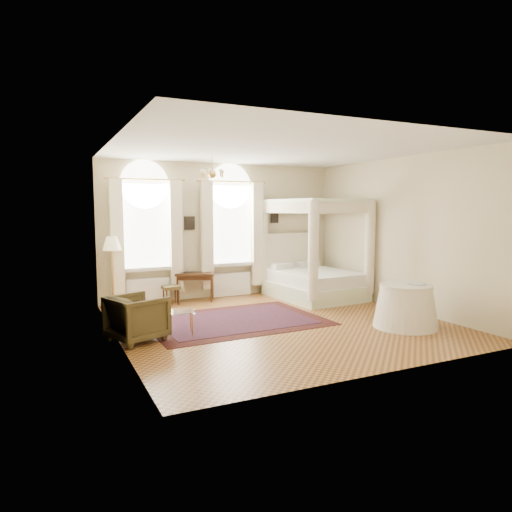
{
  "coord_description": "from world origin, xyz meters",
  "views": [
    {
      "loc": [
        -4.08,
        -7.61,
        2.2
      ],
      "look_at": [
        -0.3,
        0.4,
        1.27
      ],
      "focal_mm": 32.0,
      "sensor_mm": 36.0,
      "label": 1
    }
  ],
  "objects_px": {
    "canopy_bed": "(315,276)",
    "side_table": "(405,306)",
    "nightstand": "(315,282)",
    "stool": "(171,289)",
    "writing_desk": "(195,277)",
    "coffee_table": "(176,313)",
    "floor_lamp": "(112,247)",
    "armchair": "(137,318)"
  },
  "relations": [
    {
      "from": "canopy_bed",
      "to": "side_table",
      "type": "height_order",
      "value": "canopy_bed"
    },
    {
      "from": "nightstand",
      "to": "stool",
      "type": "bearing_deg",
      "value": 178.99
    },
    {
      "from": "writing_desk",
      "to": "coffee_table",
      "type": "xyz_separation_m",
      "value": [
        -1.19,
        -2.65,
        -0.21
      ]
    },
    {
      "from": "canopy_bed",
      "to": "writing_desk",
      "type": "relative_size",
      "value": 2.38
    },
    {
      "from": "side_table",
      "to": "coffee_table",
      "type": "bearing_deg",
      "value": 161.42
    },
    {
      "from": "canopy_bed",
      "to": "floor_lamp",
      "type": "height_order",
      "value": "canopy_bed"
    },
    {
      "from": "nightstand",
      "to": "writing_desk",
      "type": "xyz_separation_m",
      "value": [
        -3.22,
        0.21,
        0.31
      ]
    },
    {
      "from": "armchair",
      "to": "stool",
      "type": "bearing_deg",
      "value": -47.2
    },
    {
      "from": "coffee_table",
      "to": "side_table",
      "type": "height_order",
      "value": "side_table"
    },
    {
      "from": "nightstand",
      "to": "side_table",
      "type": "relative_size",
      "value": 0.46
    },
    {
      "from": "nightstand",
      "to": "stool",
      "type": "relative_size",
      "value": 1.27
    },
    {
      "from": "stool",
      "to": "armchair",
      "type": "relative_size",
      "value": 0.5
    },
    {
      "from": "side_table",
      "to": "floor_lamp",
      "type": "bearing_deg",
      "value": 139.53
    },
    {
      "from": "armchair",
      "to": "coffee_table",
      "type": "distance_m",
      "value": 0.7
    },
    {
      "from": "armchair",
      "to": "side_table",
      "type": "distance_m",
      "value": 4.84
    },
    {
      "from": "canopy_bed",
      "to": "side_table",
      "type": "relative_size",
      "value": 2.06
    },
    {
      "from": "coffee_table",
      "to": "side_table",
      "type": "distance_m",
      "value": 4.2
    },
    {
      "from": "writing_desk",
      "to": "armchair",
      "type": "xyz_separation_m",
      "value": [
        -1.89,
        -2.75,
        -0.19
      ]
    },
    {
      "from": "nightstand",
      "to": "floor_lamp",
      "type": "height_order",
      "value": "floor_lamp"
    },
    {
      "from": "writing_desk",
      "to": "floor_lamp",
      "type": "xyz_separation_m",
      "value": [
        -1.89,
        0.0,
        0.78
      ]
    },
    {
      "from": "armchair",
      "to": "coffee_table",
      "type": "bearing_deg",
      "value": -103.54
    },
    {
      "from": "coffee_table",
      "to": "canopy_bed",
      "type": "bearing_deg",
      "value": 23.58
    },
    {
      "from": "floor_lamp",
      "to": "canopy_bed",
      "type": "bearing_deg",
      "value": -11.21
    },
    {
      "from": "nightstand",
      "to": "floor_lamp",
      "type": "xyz_separation_m",
      "value": [
        -5.1,
        0.21,
        1.09
      ]
    },
    {
      "from": "stool",
      "to": "side_table",
      "type": "height_order",
      "value": "side_table"
    },
    {
      "from": "writing_desk",
      "to": "coffee_table",
      "type": "distance_m",
      "value": 2.91
    },
    {
      "from": "stool",
      "to": "floor_lamp",
      "type": "relative_size",
      "value": 0.27
    },
    {
      "from": "floor_lamp",
      "to": "stool",
      "type": "bearing_deg",
      "value": -6.3
    },
    {
      "from": "nightstand",
      "to": "floor_lamp",
      "type": "distance_m",
      "value": 5.22
    },
    {
      "from": "stool",
      "to": "armchair",
      "type": "height_order",
      "value": "armchair"
    },
    {
      "from": "armchair",
      "to": "coffee_table",
      "type": "xyz_separation_m",
      "value": [
        0.7,
        0.1,
        -0.01
      ]
    },
    {
      "from": "stool",
      "to": "writing_desk",
      "type": "bearing_deg",
      "value": 12.51
    },
    {
      "from": "stool",
      "to": "floor_lamp",
      "type": "height_order",
      "value": "floor_lamp"
    },
    {
      "from": "side_table",
      "to": "canopy_bed",
      "type": "bearing_deg",
      "value": 90.37
    },
    {
      "from": "nightstand",
      "to": "coffee_table",
      "type": "relative_size",
      "value": 0.8
    },
    {
      "from": "canopy_bed",
      "to": "nightstand",
      "type": "height_order",
      "value": "canopy_bed"
    },
    {
      "from": "armchair",
      "to": "side_table",
      "type": "relative_size",
      "value": 0.72
    },
    {
      "from": "writing_desk",
      "to": "stool",
      "type": "bearing_deg",
      "value": -167.49
    },
    {
      "from": "floor_lamp",
      "to": "side_table",
      "type": "distance_m",
      "value": 6.22
    },
    {
      "from": "canopy_bed",
      "to": "floor_lamp",
      "type": "bearing_deg",
      "value": 168.79
    },
    {
      "from": "canopy_bed",
      "to": "nightstand",
      "type": "bearing_deg",
      "value": 57.89
    },
    {
      "from": "writing_desk",
      "to": "side_table",
      "type": "distance_m",
      "value": 4.87
    }
  ]
}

